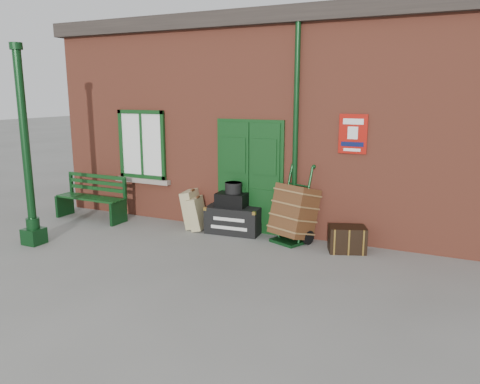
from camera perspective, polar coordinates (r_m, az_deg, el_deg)
The scene contains 11 objects.
ground at distance 8.20m, azimuth -1.13°, elevation -7.72°, with size 80.00×80.00×0.00m, color gray.
station_building at distance 10.97m, azimuth 7.04°, elevation 8.77°, with size 10.30×4.30×4.36m.
canopy_column at distance 9.29m, azimuth -24.46°, elevation 2.51°, with size 0.34×0.34×3.61m.
bench at distance 10.89m, azimuth -17.54°, elevation -0.49°, with size 1.66×0.55×1.02m.
houdini_trunk at distance 9.41m, azimuth -0.70°, elevation -3.36°, with size 1.08×0.60×0.54m, color black.
strongbox at distance 9.34m, azimuth -0.99°, elevation -0.93°, with size 0.60×0.43×0.27m, color black.
hatbox at distance 9.27m, azimuth -0.83°, elevation 0.52°, with size 0.32×0.32×0.22m, color black.
suitcase_back at distance 9.81m, azimuth -5.87°, elevation -2.05°, with size 0.22×0.55×0.76m, color tan.
suitcase_front at distance 9.65m, azimuth -5.25°, elevation -2.61°, with size 0.20×0.49×0.65m, color tan.
porter_trolley at distance 8.85m, azimuth 6.60°, elevation -2.51°, with size 0.93×0.96×1.44m.
dark_trunk at distance 8.52m, azimuth 12.93°, elevation -5.62°, with size 0.64×0.42×0.46m, color black.
Camera 1 is at (3.44, -6.91, 2.77)m, focal length 35.00 mm.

